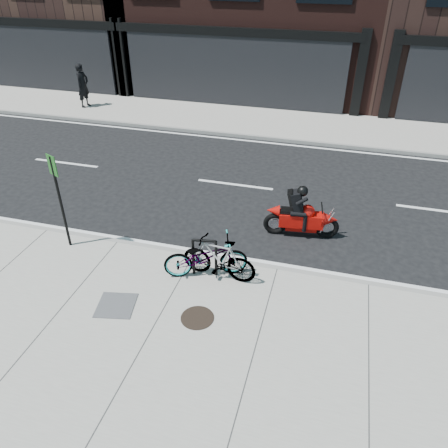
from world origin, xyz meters
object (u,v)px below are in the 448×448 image
(bicycle_rear, at_px, (219,258))
(sign_post, at_px, (59,194))
(manhole_cover, at_px, (197,318))
(utility_grate, at_px, (116,305))
(pedestrian, at_px, (83,85))
(bicycle_front, at_px, (206,257))
(bike_rack, at_px, (205,254))
(motorcycle, at_px, (305,216))

(bicycle_rear, bearing_deg, sign_post, -88.30)
(manhole_cover, height_order, utility_grate, same)
(utility_grate, bearing_deg, pedestrian, 122.84)
(bicycle_front, height_order, sign_post, sign_post)
(pedestrian, distance_m, sign_post, 11.19)
(bike_rack, distance_m, bicycle_front, 0.07)
(utility_grate, bearing_deg, sign_post, 141.63)
(bike_rack, distance_m, manhole_cover, 1.47)
(bicycle_rear, bearing_deg, utility_grate, -45.94)
(pedestrian, height_order, manhole_cover, pedestrian)
(bicycle_rear, bearing_deg, pedestrian, -132.87)
(utility_grate, bearing_deg, bicycle_rear, 39.39)
(pedestrian, relative_size, sign_post, 0.79)
(bicycle_rear, height_order, utility_grate, bicycle_rear)
(pedestrian, height_order, utility_grate, pedestrian)
(sign_post, bearing_deg, manhole_cover, 2.68)
(bicycle_rear, bearing_deg, bike_rack, -85.33)
(sign_post, bearing_deg, motorcycle, 46.18)
(motorcycle, distance_m, sign_post, 5.92)
(bicycle_rear, xyz_separation_m, utility_grate, (-1.77, -1.45, -0.49))
(motorcycle, xyz_separation_m, manhole_cover, (-1.64, -3.67, -0.44))
(bike_rack, xyz_separation_m, motorcycle, (1.91, 2.33, -0.10))
(bicycle_front, height_order, utility_grate, bicycle_front)
(sign_post, bearing_deg, bike_rack, 21.59)
(pedestrian, xyz_separation_m, sign_post, (5.33, -9.83, 0.47))
(bike_rack, bearing_deg, utility_grate, -134.87)
(bicycle_rear, bearing_deg, manhole_cover, 2.19)
(bicycle_front, bearing_deg, manhole_cover, 168.56)
(bicycle_rear, distance_m, sign_post, 3.97)
(bicycle_front, relative_size, utility_grate, 2.45)
(pedestrian, bearing_deg, manhole_cover, -134.63)
(sign_post, bearing_deg, bicycle_front, 21.61)
(utility_grate, xyz_separation_m, sign_post, (-2.09, 1.65, 1.41))
(bicycle_rear, distance_m, manhole_cover, 1.43)
(motorcycle, xyz_separation_m, utility_grate, (-3.35, -3.78, -0.44))
(motorcycle, bearing_deg, bike_rack, -136.62)
(pedestrian, bearing_deg, bicycle_front, -131.83)
(bicycle_front, bearing_deg, motorcycle, -60.54)
(bike_rack, bearing_deg, bicycle_rear, 0.00)
(bicycle_front, height_order, pedestrian, pedestrian)
(bicycle_front, bearing_deg, bicycle_rear, -111.54)
(bicycle_front, bearing_deg, sign_post, 65.24)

